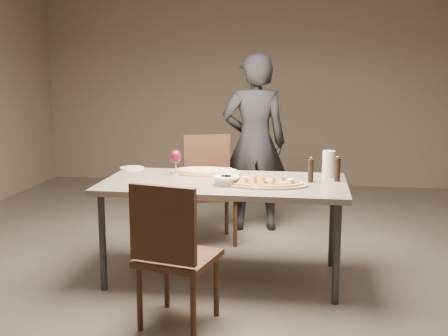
# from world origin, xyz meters

# --- Properties ---
(room) EXTENTS (7.00, 7.00, 7.00)m
(room) POSITION_xyz_m (0.00, 0.00, 1.40)
(room) COLOR #605A53
(room) RESTS_ON ground
(dining_table) EXTENTS (1.80, 0.90, 0.75)m
(dining_table) POSITION_xyz_m (0.00, 0.00, 0.69)
(dining_table) COLOR slate
(dining_table) RESTS_ON ground
(zucchini_pizza) EXTENTS (0.62, 0.34, 0.05)m
(zucchini_pizza) POSITION_xyz_m (0.31, -0.09, 0.77)
(zucchini_pizza) COLOR tan
(zucchini_pizza) RESTS_ON dining_table
(ham_pizza) EXTENTS (0.57, 0.31, 0.04)m
(ham_pizza) POSITION_xyz_m (-0.19, 0.28, 0.77)
(ham_pizza) COLOR tan
(ham_pizza) RESTS_ON dining_table
(bread_basket) EXTENTS (0.19, 0.19, 0.07)m
(bread_basket) POSITION_xyz_m (0.03, -0.11, 0.79)
(bread_basket) COLOR beige
(bread_basket) RESTS_ON dining_table
(oil_dish) EXTENTS (0.14, 0.14, 0.02)m
(oil_dish) POSITION_xyz_m (0.27, -0.19, 0.76)
(oil_dish) COLOR white
(oil_dish) RESTS_ON dining_table
(pepper_mill_left) EXTENTS (0.05, 0.05, 0.19)m
(pepper_mill_left) POSITION_xyz_m (0.64, 0.07, 0.84)
(pepper_mill_left) COLOR black
(pepper_mill_left) RESTS_ON dining_table
(pepper_mill_right) EXTENTS (0.05, 0.05, 0.19)m
(pepper_mill_right) POSITION_xyz_m (0.83, 0.12, 0.84)
(pepper_mill_right) COLOR black
(pepper_mill_right) RESTS_ON dining_table
(carafe) EXTENTS (0.10, 0.10, 0.20)m
(carafe) POSITION_xyz_m (0.77, 0.27, 0.85)
(carafe) COLOR silver
(carafe) RESTS_ON dining_table
(wine_glass) EXTENTS (0.09, 0.09, 0.20)m
(wine_glass) POSITION_xyz_m (-0.41, 0.19, 0.89)
(wine_glass) COLOR silver
(wine_glass) RESTS_ON dining_table
(side_plate) EXTENTS (0.20, 0.20, 0.01)m
(side_plate) POSITION_xyz_m (-0.83, 0.38, 0.76)
(side_plate) COLOR white
(side_plate) RESTS_ON dining_table
(chair_near) EXTENTS (0.52, 0.52, 0.92)m
(chair_near) POSITION_xyz_m (-0.18, -0.89, 0.52)
(chair_near) COLOR #40261B
(chair_near) RESTS_ON ground
(chair_far) EXTENTS (0.58, 0.58, 0.96)m
(chair_far) POSITION_xyz_m (-0.28, 0.93, 0.54)
(chair_far) COLOR #40261B
(chair_far) RESTS_ON ground
(diner) EXTENTS (0.69, 0.53, 1.71)m
(diner) POSITION_xyz_m (0.10, 1.32, 0.86)
(diner) COLOR black
(diner) RESTS_ON ground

